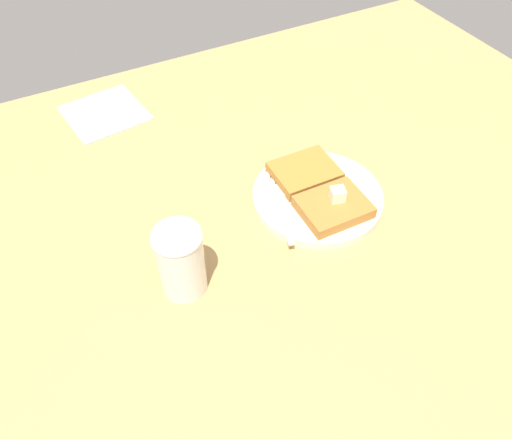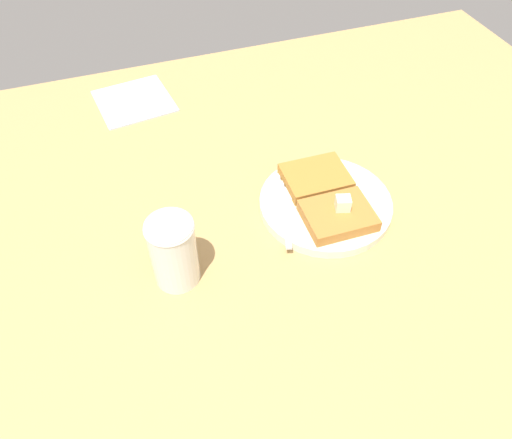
{
  "view_description": "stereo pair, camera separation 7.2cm",
  "coord_description": "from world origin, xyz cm",
  "px_view_note": "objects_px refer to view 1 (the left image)",
  "views": [
    {
      "loc": [
        -38.95,
        38.06,
        59.99
      ],
      "look_at": [
        4.17,
        15.45,
        6.49
      ],
      "focal_mm": 35.0,
      "sensor_mm": 36.0,
      "label": 1
    },
    {
      "loc": [
        -41.82,
        31.43,
        59.99
      ],
      "look_at": [
        4.17,
        15.45,
        6.49
      ],
      "focal_mm": 35.0,
      "sensor_mm": 36.0,
      "label": 2
    }
  ],
  "objects_px": {
    "fork": "(280,201)",
    "syrup_jar": "(181,263)",
    "plate": "(318,196)",
    "napkin": "(105,113)"
  },
  "relations": [
    {
      "from": "plate",
      "to": "syrup_jar",
      "type": "relative_size",
      "value": 1.93
    },
    {
      "from": "plate",
      "to": "napkin",
      "type": "relative_size",
      "value": 1.49
    },
    {
      "from": "plate",
      "to": "fork",
      "type": "bearing_deg",
      "value": 79.86
    },
    {
      "from": "syrup_jar",
      "to": "napkin",
      "type": "bearing_deg",
      "value": -1.88
    },
    {
      "from": "fork",
      "to": "syrup_jar",
      "type": "bearing_deg",
      "value": 109.37
    },
    {
      "from": "syrup_jar",
      "to": "plate",
      "type": "bearing_deg",
      "value": -77.65
    },
    {
      "from": "fork",
      "to": "syrup_jar",
      "type": "distance_m",
      "value": 0.2
    },
    {
      "from": "plate",
      "to": "fork",
      "type": "height_order",
      "value": "fork"
    },
    {
      "from": "plate",
      "to": "napkin",
      "type": "height_order",
      "value": "plate"
    },
    {
      "from": "plate",
      "to": "syrup_jar",
      "type": "height_order",
      "value": "syrup_jar"
    }
  ]
}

